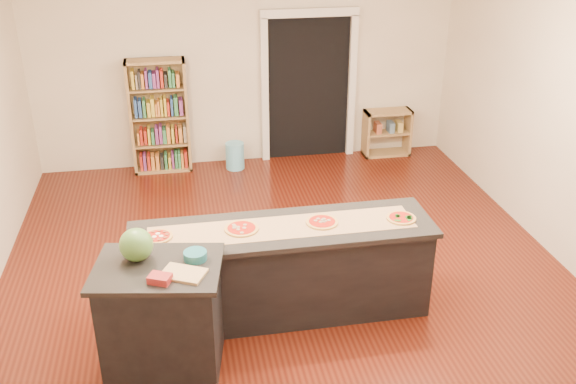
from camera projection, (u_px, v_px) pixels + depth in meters
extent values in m
cube|color=beige|center=(292.00, 163.00, 6.01)|extent=(6.00, 7.00, 2.80)
cube|color=#4E1A0D|center=(291.00, 287.00, 6.61)|extent=(6.00, 7.00, 0.01)
cube|color=white|center=(292.00, 10.00, 5.40)|extent=(6.00, 7.00, 0.01)
cube|color=black|center=(308.00, 89.00, 9.39)|extent=(1.20, 0.02, 2.10)
cube|color=silver|center=(265.00, 92.00, 9.25)|extent=(0.10, 0.08, 2.10)
cube|color=silver|center=(352.00, 87.00, 9.46)|extent=(0.10, 0.08, 2.10)
cube|color=silver|center=(310.00, 13.00, 8.88)|extent=(1.40, 0.08, 0.12)
cube|color=black|center=(283.00, 273.00, 6.07)|extent=(2.73, 0.68, 0.88)
cube|color=black|center=(283.00, 230.00, 5.87)|extent=(2.81, 0.76, 0.05)
cube|color=black|center=(163.00, 320.00, 5.34)|extent=(0.93, 0.66, 0.96)
cube|color=black|center=(157.00, 269.00, 5.12)|extent=(1.02, 0.74, 0.04)
cube|color=#A58250|center=(159.00, 117.00, 8.99)|extent=(0.81, 0.29, 1.62)
cube|color=#A58250|center=(387.00, 133.00, 9.72)|extent=(0.71, 0.30, 0.71)
cylinder|color=#6AC5ED|center=(235.00, 156.00, 9.31)|extent=(0.27, 0.27, 0.39)
cube|color=#99734F|center=(283.00, 227.00, 5.85)|extent=(2.44, 0.44, 0.00)
sphere|color=#144214|center=(136.00, 245.00, 5.15)|extent=(0.27, 0.27, 0.27)
cube|color=tan|center=(183.00, 274.00, 5.00)|extent=(0.40, 0.35, 0.02)
cube|color=maroon|center=(160.00, 279.00, 4.90)|extent=(0.20, 0.18, 0.06)
cylinder|color=#195966|center=(195.00, 256.00, 5.19)|extent=(0.19, 0.19, 0.07)
cylinder|color=tan|center=(158.00, 237.00, 5.68)|extent=(0.28, 0.28, 0.02)
cylinder|color=#A5190C|center=(158.00, 236.00, 5.68)|extent=(0.23, 0.23, 0.00)
cylinder|color=tan|center=(242.00, 229.00, 5.81)|extent=(0.31, 0.31, 0.02)
cylinder|color=#A5190C|center=(241.00, 228.00, 5.81)|extent=(0.26, 0.26, 0.00)
cylinder|color=tan|center=(322.00, 222.00, 5.92)|extent=(0.30, 0.30, 0.02)
cylinder|color=#A5190C|center=(322.00, 221.00, 5.92)|extent=(0.24, 0.24, 0.00)
cylinder|color=tan|center=(401.00, 218.00, 5.99)|extent=(0.27, 0.27, 0.02)
cylinder|color=#A5190C|center=(401.00, 217.00, 5.99)|extent=(0.22, 0.22, 0.00)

